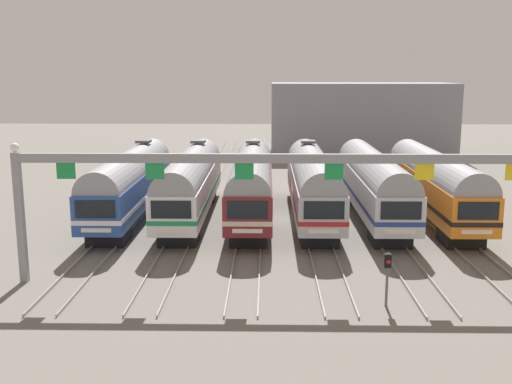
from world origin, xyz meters
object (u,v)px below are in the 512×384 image
Objects in this scene: commuter_train_white at (191,181)px; yard_signal_mast at (388,269)px; commuter_train_maroon at (251,182)px; commuter_train_blue at (130,181)px; commuter_train_stainless at (312,182)px; catenary_gantry at (289,177)px; commuter_train_orange at (435,182)px; commuter_train_silver at (373,182)px.

commuter_train_white is 19.64m from yard_signal_mast.
commuter_train_maroon is 17.66m from yard_signal_mast.
commuter_train_blue and commuter_train_white have the same top height.
commuter_train_stainless is 0.68× the size of catenary_gantry.
yard_signal_mast is at bearing -82.54° from commuter_train_stainless.
commuter_train_maroon is at bearing 111.45° from yard_signal_mast.
commuter_train_stainless is at bearing 179.97° from commuter_train_orange.
commuter_train_silver reaches higher than yard_signal_mast.
commuter_train_silver is 1.00× the size of commuter_train_orange.
commuter_train_orange is (21.49, -0.00, -0.00)m from commuter_train_blue.
commuter_train_orange is (4.30, 0.00, 0.00)m from commuter_train_silver.
commuter_train_maroon is at bearing 179.98° from commuter_train_orange.
catenary_gantry is at bearing -51.49° from commuter_train_blue.
commuter_train_white is 1.00× the size of commuter_train_silver.
commuter_train_blue is 12.89m from commuter_train_stainless.
commuter_train_white is at bearing 180.00° from commuter_train_maroon.
commuter_train_stainless is 1.00× the size of commuter_train_silver.
commuter_train_orange is 17.46m from catenary_gantry.
commuter_train_maroon is 12.89m from commuter_train_orange.
yard_signal_mast is (-2.15, -16.40, -0.96)m from commuter_train_silver.
commuter_train_silver is at bearing 64.47° from catenary_gantry.
yard_signal_mast is at bearing -68.55° from commuter_train_maroon.
commuter_train_orange is (12.89, -0.00, -0.00)m from commuter_train_maroon.
commuter_train_maroon reaches higher than commuter_train_silver.
commuter_train_white is 15.20m from catenary_gantry.
commuter_train_silver is at bearing 180.00° from commuter_train_orange.
commuter_train_blue is at bearing 128.51° from catenary_gantry.
commuter_train_orange is (17.19, -0.00, -0.00)m from commuter_train_white.
commuter_train_maroon is 4.30m from commuter_train_stainless.
catenary_gantry is (10.74, -13.50, 2.68)m from commuter_train_blue.
commuter_train_maroon is 13.93m from catenary_gantry.
commuter_train_white is 1.00× the size of commuter_train_stainless.
commuter_train_white is 1.00× the size of commuter_train_orange.
commuter_train_blue is at bearing 179.99° from commuter_train_orange.
commuter_train_blue reaches higher than commuter_train_orange.
commuter_train_blue is 1.00× the size of commuter_train_silver.
commuter_train_white and commuter_train_maroon have the same top height.
catenary_gantry is (6.45, -13.50, 2.68)m from commuter_train_white.
commuter_train_stainless is at bearing 97.46° from yard_signal_mast.
commuter_train_stainless reaches higher than commuter_train_silver.
commuter_train_white reaches higher than commuter_train_orange.
commuter_train_white is at bearing 0.00° from commuter_train_blue.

